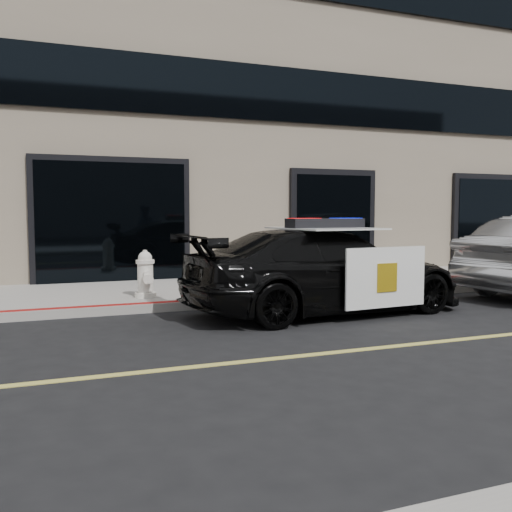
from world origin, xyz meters
name	(u,v)px	position (x,y,z in m)	size (l,w,h in m)	color
ground	(285,358)	(0.00, 0.00, 0.00)	(120.00, 120.00, 0.00)	black
sidewalk_n	(176,292)	(0.00, 5.25, 0.07)	(60.00, 3.50, 0.15)	gray
building_n	(129,56)	(0.00, 10.50, 6.00)	(60.00, 7.00, 12.00)	#756856
police_car	(325,271)	(1.83, 2.42, 0.70)	(2.69, 5.10, 1.57)	black
fire_hydrant	(145,275)	(-0.80, 4.24, 0.55)	(0.38, 0.53, 0.84)	white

